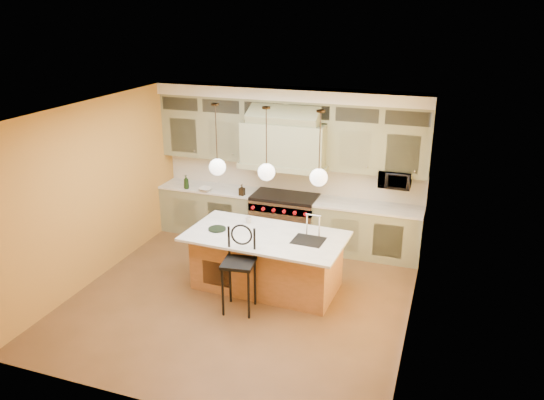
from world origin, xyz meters
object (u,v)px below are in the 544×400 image
at_px(counter_stool, 239,264).
at_px(microwave, 395,179).
at_px(range, 285,219).
at_px(kitchen_island, 267,260).

distance_m(counter_stool, microwave, 3.24).
relative_size(range, microwave, 2.21).
bearing_deg(microwave, counter_stool, -125.85).
relative_size(kitchen_island, microwave, 4.63).
bearing_deg(microwave, kitchen_island, -133.24).
bearing_deg(range, counter_stool, -87.64).
xyz_separation_m(kitchen_island, counter_stool, (-0.15, -0.76, 0.27)).
distance_m(range, counter_stool, 2.47).
bearing_deg(counter_stool, range, 84.96).
height_order(kitchen_island, counter_stool, kitchen_island).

